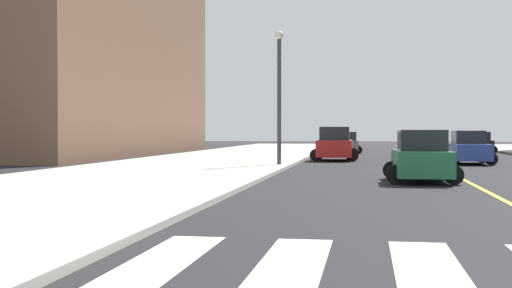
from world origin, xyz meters
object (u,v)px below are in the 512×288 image
at_px(car_black_fifth, 480,143).
at_px(car_gray_third, 347,143).
at_px(car_green_fourth, 421,158).
at_px(street_lamp, 279,85).
at_px(car_blue_nearest, 469,148).
at_px(car_red_second, 335,145).

bearing_deg(car_black_fifth, car_gray_third, 15.70).
xyz_separation_m(car_gray_third, car_green_fourth, (3.50, -29.83, 0.06)).
bearing_deg(car_gray_third, car_black_fifth, 10.77).
bearing_deg(car_green_fourth, street_lamp, 124.55).
height_order(car_blue_nearest, car_gray_third, car_blue_nearest).
xyz_separation_m(car_green_fourth, street_lamp, (-6.16, 8.65, 3.21)).
bearing_deg(car_red_second, street_lamp, -106.97).
bearing_deg(car_red_second, car_blue_nearest, -23.72).
distance_m(car_gray_third, street_lamp, 21.59).
xyz_separation_m(car_blue_nearest, car_black_fifth, (3.53, 18.74, -0.05)).
relative_size(car_green_fourth, street_lamp, 0.63).
xyz_separation_m(car_gray_third, car_black_fifth, (10.56, 2.53, -0.00)).
xyz_separation_m(car_green_fourth, car_black_fifth, (7.06, 32.36, -0.06)).
bearing_deg(car_green_fourth, car_red_second, 101.93).
bearing_deg(car_gray_third, street_lamp, -99.88).
xyz_separation_m(car_red_second, car_gray_third, (0.31, 13.10, -0.15)).
bearing_deg(car_blue_nearest, car_red_second, -24.37).
distance_m(car_blue_nearest, car_gray_third, 17.67).
bearing_deg(car_black_fifth, street_lamp, 63.08).
distance_m(car_green_fourth, street_lamp, 11.10).
height_order(car_gray_third, street_lamp, street_lamp).
distance_m(car_red_second, car_black_fifth, 19.04).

